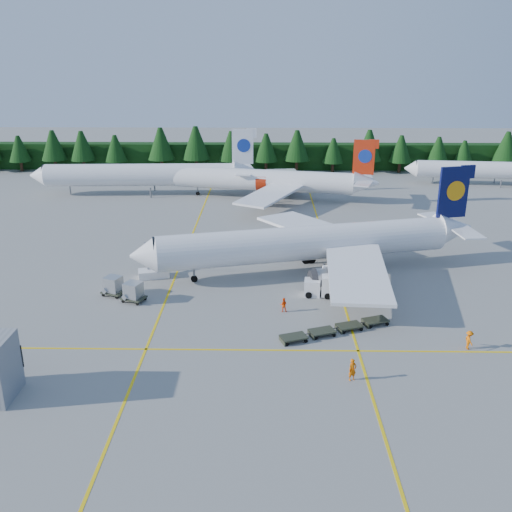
{
  "coord_description": "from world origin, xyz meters",
  "views": [
    {
      "loc": [
        -2.79,
        -53.42,
        26.48
      ],
      "look_at": [
        -3.88,
        10.46,
        3.5
      ],
      "focal_mm": 40.0,
      "sensor_mm": 36.0,
      "label": 1
    }
  ],
  "objects_px": {
    "airliner_navy": "(299,244)",
    "airstairs": "(153,271)",
    "airliner_red": "(259,180)",
    "service_truck": "(328,286)"
  },
  "relations": [
    {
      "from": "airstairs",
      "to": "service_truck",
      "type": "bearing_deg",
      "value": -29.94
    },
    {
      "from": "airliner_red",
      "to": "airstairs",
      "type": "relative_size",
      "value": 7.15
    },
    {
      "from": "airliner_navy",
      "to": "service_truck",
      "type": "distance_m",
      "value": 8.25
    },
    {
      "from": "airliner_navy",
      "to": "airstairs",
      "type": "height_order",
      "value": "airliner_navy"
    },
    {
      "from": "airliner_navy",
      "to": "airliner_red",
      "type": "bearing_deg",
      "value": 83.76
    },
    {
      "from": "airliner_red",
      "to": "airstairs",
      "type": "distance_m",
      "value": 42.27
    },
    {
      "from": "service_truck",
      "to": "airliner_navy",
      "type": "bearing_deg",
      "value": 118.01
    },
    {
      "from": "airliner_navy",
      "to": "airliner_red",
      "type": "height_order",
      "value": "airliner_navy"
    },
    {
      "from": "airliner_red",
      "to": "service_truck",
      "type": "height_order",
      "value": "airliner_red"
    },
    {
      "from": "airliner_red",
      "to": "airliner_navy",
      "type": "bearing_deg",
      "value": -70.85
    }
  ]
}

